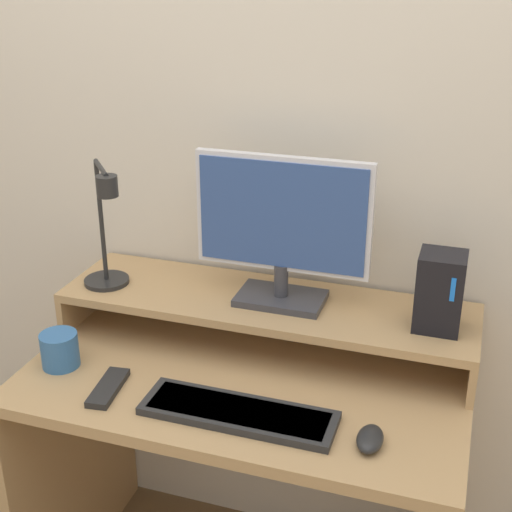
% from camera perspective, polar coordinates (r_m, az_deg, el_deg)
% --- Properties ---
extents(wall_back, '(6.00, 0.05, 2.50)m').
position_cam_1_polar(wall_back, '(1.86, 2.59, 9.36)').
color(wall_back, beige).
rests_on(wall_back, ground_plane).
extents(desk, '(1.06, 0.62, 0.75)m').
position_cam_1_polar(desk, '(1.89, -0.77, -15.28)').
color(desk, tan).
rests_on(desk, ground_plane).
extents(monitor_shelf, '(1.06, 0.30, 0.12)m').
position_cam_1_polar(monitor_shelf, '(1.83, 0.81, -4.02)').
color(monitor_shelf, tan).
rests_on(monitor_shelf, desk).
extents(monitor, '(0.44, 0.14, 0.38)m').
position_cam_1_polar(monitor, '(1.73, 2.10, 2.33)').
color(monitor, '#38383D').
rests_on(monitor, monitor_shelf).
extents(desk_lamp, '(0.17, 0.19, 0.34)m').
position_cam_1_polar(desk_lamp, '(1.84, -11.92, 1.57)').
color(desk_lamp, black).
rests_on(desk_lamp, monitor_shelf).
extents(router_dock, '(0.11, 0.10, 0.19)m').
position_cam_1_polar(router_dock, '(1.70, 14.50, -2.76)').
color(router_dock, black).
rests_on(router_dock, monitor_shelf).
extents(keyboard, '(0.43, 0.13, 0.02)m').
position_cam_1_polar(keyboard, '(1.60, -1.42, -12.42)').
color(keyboard, '#282828').
rests_on(keyboard, desk).
extents(mouse, '(0.06, 0.09, 0.03)m').
position_cam_1_polar(mouse, '(1.54, 9.11, -14.25)').
color(mouse, black).
rests_on(mouse, desk).
extents(remote_control, '(0.07, 0.16, 0.02)m').
position_cam_1_polar(remote_control, '(1.72, -11.75, -10.29)').
color(remote_control, black).
rests_on(remote_control, desk).
extents(mug, '(0.09, 0.09, 0.09)m').
position_cam_1_polar(mug, '(1.82, -15.43, -7.25)').
color(mug, '#33669E').
rests_on(mug, desk).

